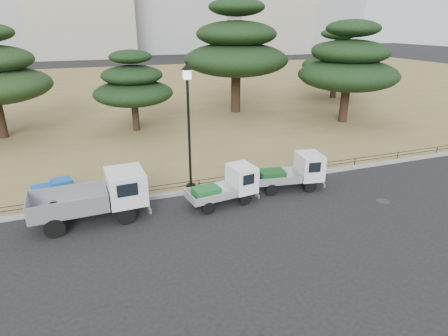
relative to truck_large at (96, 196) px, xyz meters
name	(u,v)px	position (x,y,z in m)	size (l,w,h in m)	color
ground	(240,212)	(5.66, -1.41, -1.08)	(220.00, 220.00, 0.00)	black
lawn	(139,92)	(5.66, 29.19, -1.00)	(120.00, 56.00, 0.15)	olive
curb	(220,187)	(5.66, 1.19, -1.00)	(120.00, 0.25, 0.16)	gray
truck_large	(96,196)	(0.00, 0.00, 0.00)	(4.54, 2.00, 1.94)	black
truck_kei_front	(227,186)	(5.46, -0.33, -0.27)	(3.22, 1.70, 1.62)	black
truck_kei_rear	(293,172)	(9.02, 0.07, -0.23)	(3.41, 1.82, 1.70)	black
street_lamp	(188,107)	(4.29, 1.49, 2.97)	(0.52, 0.52, 5.76)	black
pipe_fence	(219,179)	(5.66, 1.34, -0.64)	(38.00, 0.04, 0.40)	black
tarp_pile	(56,194)	(-1.68, 1.84, -0.47)	(1.93, 1.58, 1.14)	#1657B1
manhole	(383,201)	(12.16, -2.61, -1.07)	(0.60, 0.60, 0.01)	#2D2D30
pine_center_left	(133,85)	(3.22, 12.77, 2.35)	(5.59, 5.59, 5.68)	black
pine_center_right	(236,48)	(12.30, 15.99, 4.46)	(8.76, 8.76, 9.30)	black
pine_east_near	(349,65)	(19.05, 9.79, 3.48)	(7.56, 7.56, 7.64)	black
pine_east_far	(337,58)	(24.40, 18.71, 3.07)	(6.90, 6.90, 6.93)	black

